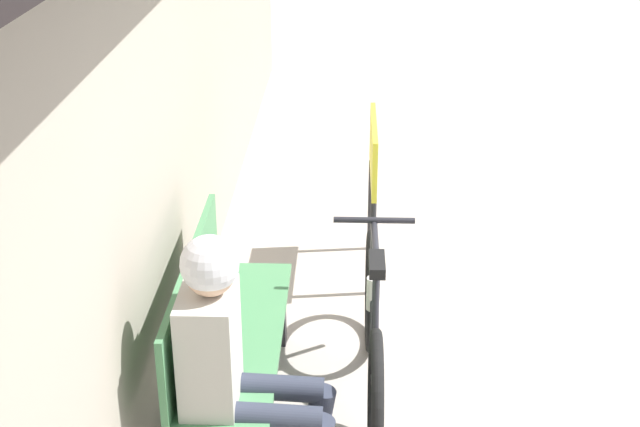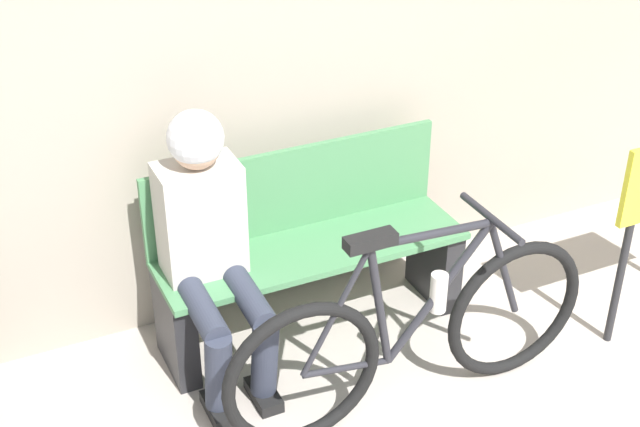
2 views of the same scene
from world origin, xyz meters
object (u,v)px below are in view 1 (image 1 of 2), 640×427
at_px(bicycle, 373,336).
at_px(person_seated, 234,351).
at_px(park_bench_near, 226,346).
at_px(signboard, 373,163).

height_order(bicycle, person_seated, person_seated).
xyz_separation_m(park_bench_near, person_seated, (-0.49, -0.11, 0.30)).
distance_m(park_bench_near, bicycle, 0.71).
relative_size(bicycle, signboard, 1.67).
bearing_deg(bicycle, person_seated, 138.57).
bearing_deg(bicycle, signboard, -0.78).
relative_size(park_bench_near, person_seated, 1.17).
distance_m(park_bench_near, signboard, 1.70).
bearing_deg(bicycle, park_bench_near, 103.16).
height_order(park_bench_near, signboard, signboard).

